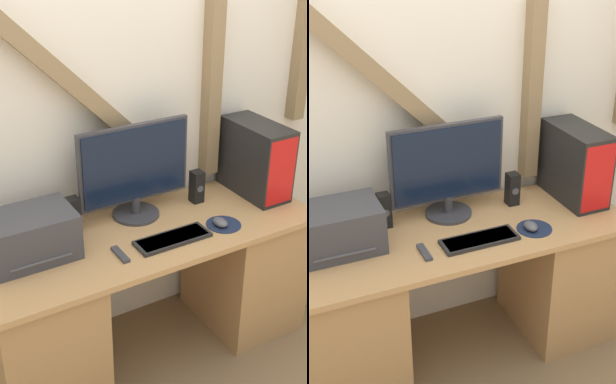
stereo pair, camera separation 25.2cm
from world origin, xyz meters
TOP-DOWN VIEW (x-y plane):
  - wall_back at (0.01, 0.67)m, footprint 6.40×0.13m
  - desk at (0.00, 0.31)m, footprint 1.71×0.62m
  - monitor at (0.01, 0.50)m, footprint 0.60×0.24m
  - keyboard at (0.04, 0.19)m, footprint 0.37×0.13m
  - mousepad at (0.34, 0.19)m, footprint 0.18×0.18m
  - mouse at (0.32, 0.18)m, footprint 0.06×0.09m
  - computer_tower at (0.71, 0.40)m, footprint 0.20×0.42m
  - printer at (-0.58, 0.39)m, footprint 0.40×0.28m
  - speaker_left at (-0.33, 0.51)m, footprint 0.06×0.07m
  - speaker_right at (0.37, 0.47)m, footprint 0.06×0.07m
  - remote_control at (-0.23, 0.19)m, footprint 0.03×0.14m

SIDE VIEW (x-z plane):
  - desk at x=0.00m, z-range 0.01..0.77m
  - mousepad at x=0.34m, z-range 0.75..0.76m
  - remote_control at x=-0.23m, z-range 0.75..0.77m
  - keyboard at x=0.04m, z-range 0.75..0.77m
  - mouse at x=0.32m, z-range 0.76..0.80m
  - speaker_left at x=-0.33m, z-range 0.75..0.93m
  - speaker_right at x=0.37m, z-range 0.75..0.93m
  - printer at x=-0.58m, z-range 0.75..0.97m
  - computer_tower at x=0.71m, z-range 0.75..1.16m
  - monitor at x=0.01m, z-range 0.77..1.26m
  - wall_back at x=0.01m, z-range 0.00..2.70m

